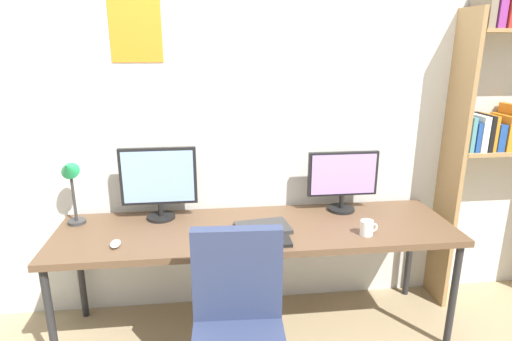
{
  "coord_description": "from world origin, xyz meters",
  "views": [
    {
      "loc": [
        -0.29,
        -1.8,
        1.83
      ],
      "look_at": [
        0.0,
        0.65,
        1.09
      ],
      "focal_mm": 29.98,
      "sensor_mm": 36.0,
      "label": 1
    }
  ],
  "objects_px": {
    "desk_lamp": "(70,179)",
    "computer_mouse": "(115,244)",
    "desk": "(257,234)",
    "monitor_left": "(159,181)",
    "coffee_mug": "(367,228)",
    "keyboard_main": "(262,242)",
    "monitor_right": "(343,178)",
    "laptop_closed": "(263,228)",
    "bookshelf": "(506,122)"
  },
  "relations": [
    {
      "from": "desk_lamp",
      "to": "computer_mouse",
      "type": "height_order",
      "value": "desk_lamp"
    },
    {
      "from": "desk",
      "to": "monitor_left",
      "type": "distance_m",
      "value": 0.71
    },
    {
      "from": "coffee_mug",
      "to": "keyboard_main",
      "type": "bearing_deg",
      "value": -175.82
    },
    {
      "from": "computer_mouse",
      "to": "coffee_mug",
      "type": "distance_m",
      "value": 1.45
    },
    {
      "from": "monitor_right",
      "to": "computer_mouse",
      "type": "distance_m",
      "value": 1.48
    },
    {
      "from": "monitor_right",
      "to": "computer_mouse",
      "type": "bearing_deg",
      "value": -165.0
    },
    {
      "from": "monitor_left",
      "to": "keyboard_main",
      "type": "height_order",
      "value": "monitor_left"
    },
    {
      "from": "desk_lamp",
      "to": "computer_mouse",
      "type": "xyz_separation_m",
      "value": [
        0.3,
        -0.34,
        -0.28
      ]
    },
    {
      "from": "monitor_left",
      "to": "laptop_closed",
      "type": "xyz_separation_m",
      "value": [
        0.63,
        -0.25,
        -0.24
      ]
    },
    {
      "from": "desk_lamp",
      "to": "monitor_left",
      "type": "bearing_deg",
      "value": 4.84
    },
    {
      "from": "bookshelf",
      "to": "desk",
      "type": "bearing_deg",
      "value": -172.34
    },
    {
      "from": "desk",
      "to": "computer_mouse",
      "type": "height_order",
      "value": "computer_mouse"
    },
    {
      "from": "computer_mouse",
      "to": "bookshelf",
      "type": "bearing_deg",
      "value": 8.93
    },
    {
      "from": "coffee_mug",
      "to": "bookshelf",
      "type": "bearing_deg",
      "value": 20.93
    },
    {
      "from": "monitor_right",
      "to": "bookshelf",
      "type": "bearing_deg",
      "value": 0.95
    },
    {
      "from": "desk",
      "to": "keyboard_main",
      "type": "relative_size",
      "value": 7.3
    },
    {
      "from": "laptop_closed",
      "to": "computer_mouse",
      "type": "bearing_deg",
      "value": -178.72
    },
    {
      "from": "monitor_left",
      "to": "coffee_mug",
      "type": "distance_m",
      "value": 1.31
    },
    {
      "from": "desk",
      "to": "monitor_left",
      "type": "height_order",
      "value": "monitor_left"
    },
    {
      "from": "desk",
      "to": "desk_lamp",
      "type": "height_order",
      "value": "desk_lamp"
    },
    {
      "from": "keyboard_main",
      "to": "monitor_left",
      "type": "bearing_deg",
      "value": 143.6
    },
    {
      "from": "computer_mouse",
      "to": "desk",
      "type": "bearing_deg",
      "value": 11.58
    },
    {
      "from": "desk",
      "to": "laptop_closed",
      "type": "xyz_separation_m",
      "value": [
        0.03,
        -0.04,
        0.06
      ]
    },
    {
      "from": "desk",
      "to": "monitor_right",
      "type": "distance_m",
      "value": 0.69
    },
    {
      "from": "keyboard_main",
      "to": "computer_mouse",
      "type": "xyz_separation_m",
      "value": [
        -0.82,
        0.06,
        0.01
      ]
    },
    {
      "from": "coffee_mug",
      "to": "monitor_right",
      "type": "bearing_deg",
      "value": 94.7
    },
    {
      "from": "monitor_right",
      "to": "coffee_mug",
      "type": "bearing_deg",
      "value": -85.3
    },
    {
      "from": "coffee_mug",
      "to": "desk_lamp",
      "type": "bearing_deg",
      "value": 168.64
    },
    {
      "from": "monitor_right",
      "to": "desk_lamp",
      "type": "xyz_separation_m",
      "value": [
        -1.72,
        -0.04,
        0.07
      ]
    },
    {
      "from": "monitor_right",
      "to": "computer_mouse",
      "type": "height_order",
      "value": "monitor_right"
    },
    {
      "from": "desk_lamp",
      "to": "monitor_right",
      "type": "bearing_deg",
      "value": 1.47
    },
    {
      "from": "keyboard_main",
      "to": "laptop_closed",
      "type": "height_order",
      "value": "laptop_closed"
    },
    {
      "from": "desk_lamp",
      "to": "keyboard_main",
      "type": "bearing_deg",
      "value": -19.57
    },
    {
      "from": "bookshelf",
      "to": "laptop_closed",
      "type": "distance_m",
      "value": 1.8
    },
    {
      "from": "monitor_left",
      "to": "laptop_closed",
      "type": "relative_size",
      "value": 1.49
    },
    {
      "from": "laptop_closed",
      "to": "coffee_mug",
      "type": "xyz_separation_m",
      "value": [
        0.6,
        -0.15,
        0.03
      ]
    },
    {
      "from": "bookshelf",
      "to": "monitor_left",
      "type": "relative_size",
      "value": 4.62
    },
    {
      "from": "laptop_closed",
      "to": "bookshelf",
      "type": "bearing_deg",
      "value": 1.61
    },
    {
      "from": "bookshelf",
      "to": "coffee_mug",
      "type": "relative_size",
      "value": 20.81
    },
    {
      "from": "monitor_left",
      "to": "monitor_right",
      "type": "xyz_separation_m",
      "value": [
        1.2,
        -0.0,
        -0.03
      ]
    },
    {
      "from": "desk",
      "to": "bookshelf",
      "type": "xyz_separation_m",
      "value": [
        1.72,
        0.23,
        0.63
      ]
    },
    {
      "from": "keyboard_main",
      "to": "bookshelf",
      "type": "bearing_deg",
      "value": 15.03
    },
    {
      "from": "bookshelf",
      "to": "keyboard_main",
      "type": "bearing_deg",
      "value": -164.97
    },
    {
      "from": "desk_lamp",
      "to": "keyboard_main",
      "type": "height_order",
      "value": "desk_lamp"
    },
    {
      "from": "desk",
      "to": "monitor_left",
      "type": "bearing_deg",
      "value": 160.51
    },
    {
      "from": "monitor_right",
      "to": "keyboard_main",
      "type": "distance_m",
      "value": 0.78
    },
    {
      "from": "laptop_closed",
      "to": "coffee_mug",
      "type": "height_order",
      "value": "coffee_mug"
    },
    {
      "from": "monitor_right",
      "to": "desk_lamp",
      "type": "bearing_deg",
      "value": -178.53
    },
    {
      "from": "desk_lamp",
      "to": "bookshelf",
      "type": "bearing_deg",
      "value": 1.26
    },
    {
      "from": "desk_lamp",
      "to": "keyboard_main",
      "type": "relative_size",
      "value": 1.32
    }
  ]
}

